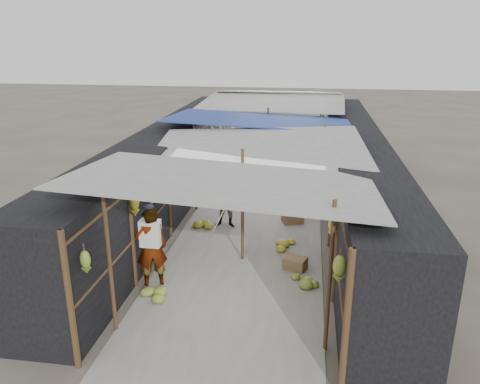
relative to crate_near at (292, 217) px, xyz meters
The scene contains 14 objects.
ground 5.49m from the crate_near, 100.93° to the right, with size 80.00×80.00×0.00m, color #6B6356.
aisle_slab 1.53m from the crate_near, 133.12° to the left, with size 3.60×16.00×0.02m, color #9E998E.
stall_left 4.03m from the crate_near, 163.45° to the left, with size 1.40×15.00×2.30m, color black.
stall_right 2.23m from the crate_near, 33.81° to the left, with size 1.40×15.00×2.30m, color black.
crate_near is the anchor object (origin of this frame).
crate_mid 2.70m from the crate_near, 86.38° to the right, with size 0.47×0.37×0.28m, color #95794C.
crate_back 4.68m from the crate_near, 107.57° to the left, with size 0.48×0.40×0.31m, color #95794C.
black_basin 1.61m from the crate_near, 65.73° to the left, with size 0.60×0.60×0.18m, color black.
vendor_elderly 4.71m from the crate_near, 125.24° to the right, with size 0.62×0.41×1.70m, color silver.
shopper_blue 1.88m from the crate_near, 162.19° to the right, with size 0.69×0.53×1.41m, color navy.
vendor_seated 0.34m from the crate_near, 106.03° to the left, with size 0.57×0.33×0.89m, color #48423E.
market_canopy 2.87m from the crate_near, 124.59° to the left, with size 5.62×15.20×2.77m.
hanging_bananas 2.19m from the crate_near, 134.00° to the left, with size 3.96×13.98×0.84m.
floor_bananas 1.20m from the crate_near, 133.57° to the left, with size 3.76×10.32×0.36m.
Camera 1 is at (1.37, -6.58, 4.89)m, focal length 35.00 mm.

